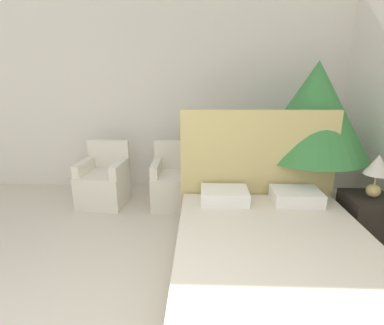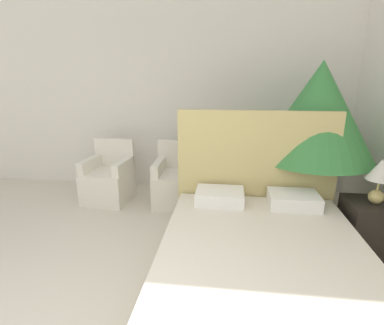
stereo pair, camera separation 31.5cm
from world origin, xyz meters
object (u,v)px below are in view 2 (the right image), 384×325
object	(u,v)px
nightstand	(368,227)
table_lamp	(380,174)
bed	(261,256)
armchair_near_window_right	(177,184)
armchair_near_window_left	(109,181)
potted_palm	(318,113)

from	to	relation	value
nightstand	table_lamp	world-z (taller)	table_lamp
bed	armchair_near_window_right	size ratio (longest dim) A/B	2.47
armchair_near_window_left	potted_palm	world-z (taller)	potted_palm
bed	table_lamp	world-z (taller)	bed
armchair_near_window_left	potted_palm	size ratio (longest dim) A/B	0.45
armchair_near_window_right	table_lamp	bearing A→B (deg)	-25.14
armchair_near_window_left	table_lamp	bearing A→B (deg)	-12.17
potted_palm	table_lamp	world-z (taller)	potted_palm
armchair_near_window_left	armchair_near_window_right	distance (m)	1.00
bed	armchair_near_window_left	distance (m)	2.57
potted_palm	table_lamp	bearing A→B (deg)	-57.80
bed	armchair_near_window_right	xyz separation A→B (m)	(-1.01, 1.60, 0.02)
potted_palm	armchair_near_window_right	bearing A→B (deg)	171.99
table_lamp	potted_palm	bearing A→B (deg)	122.20
nightstand	table_lamp	distance (m)	0.57
armchair_near_window_right	nightstand	world-z (taller)	armchair_near_window_right
bed	potted_palm	world-z (taller)	potted_palm
armchair_near_window_left	potted_palm	distance (m)	2.93
potted_palm	nightstand	size ratio (longest dim) A/B	3.62
potted_palm	table_lamp	xyz separation A→B (m)	(0.45, -0.71, -0.50)
bed	nightstand	bearing A→B (deg)	30.02
armchair_near_window_left	table_lamp	xyz separation A→B (m)	(3.17, -0.95, 0.55)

